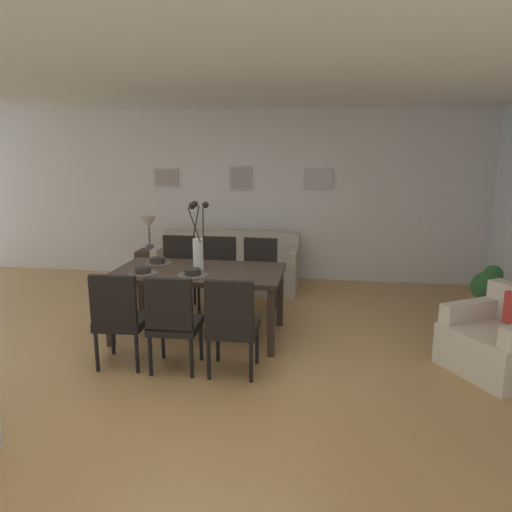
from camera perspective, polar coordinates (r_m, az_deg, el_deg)
ground_plane at (r=4.82m, az=-7.30°, el=-12.19°), size 9.00×9.00×0.00m
back_wall_panel at (r=7.59m, az=-0.87°, el=7.19°), size 9.00×0.10×2.60m
ceiling_panel at (r=4.81m, az=-6.86°, el=20.02°), size 9.00×7.20×0.08m
dining_table at (r=5.22m, az=-6.80°, el=-2.44°), size 1.80×0.99×0.74m
dining_chair_near_left at (r=4.64m, az=-15.91°, el=-6.77°), size 0.46×0.46×0.92m
dining_chair_near_right at (r=6.25m, az=-9.32°, el=-1.49°), size 0.45×0.45×0.92m
dining_chair_far_left at (r=4.44m, az=-9.81°, el=-7.34°), size 0.46×0.46×0.92m
dining_chair_far_right at (r=6.11m, az=-4.52°, el=-1.68°), size 0.45×0.45×0.92m
dining_chair_mid_left at (r=4.31m, az=-2.89°, el=-7.80°), size 0.45×0.45×0.92m
dining_chair_mid_right at (r=5.99m, az=0.34°, el=-1.92°), size 0.46×0.46×0.92m
centerpiece_vase at (r=5.14m, az=-6.89°, el=1.41°), size 0.21×0.23×0.73m
placemat_near_left at (r=5.17m, az=-13.26°, el=-1.97°), size 0.32×0.32×0.01m
bowl_near_left at (r=5.16m, az=-13.28°, el=-1.57°), size 0.17×0.17×0.07m
placemat_near_right at (r=5.57m, az=-11.59°, el=-0.85°), size 0.32×0.32×0.01m
bowl_near_right at (r=5.56m, az=-11.61°, el=-0.47°), size 0.17×0.17×0.07m
placemat_far_left at (r=4.99m, az=-7.49°, el=-2.24°), size 0.32×0.32×0.01m
bowl_far_left at (r=4.98m, az=-7.50°, el=-1.82°), size 0.17×0.17×0.07m
sofa at (r=7.14m, az=-3.31°, el=-1.49°), size 2.06×0.84×0.80m
side_table at (r=7.47m, az=-12.36°, el=-1.29°), size 0.36×0.36×0.52m
table_lamp at (r=7.34m, az=-12.59°, el=3.51°), size 0.22×0.22×0.51m
armchair at (r=5.02m, az=27.22°, el=-8.97°), size 1.10×1.10×0.75m
framed_picture_left at (r=7.82m, az=-10.65°, el=9.13°), size 0.39×0.03×0.28m
framed_picture_center at (r=7.52m, az=-1.86°, el=9.20°), size 0.34×0.03×0.37m
framed_picture_right at (r=7.40m, az=7.43°, el=9.05°), size 0.44×0.03×0.31m
potted_plant at (r=6.41m, az=25.71°, el=-3.52°), size 0.36×0.36×0.67m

